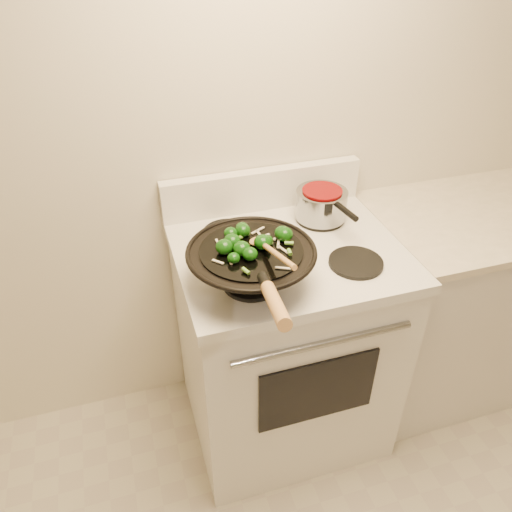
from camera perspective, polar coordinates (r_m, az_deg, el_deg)
name	(u,v)px	position (r m, az deg, el deg)	size (l,w,h in m)	color
stove	(284,341)	(2.02, 3.25, -9.70)	(0.78, 0.67, 1.08)	white
counter_unit	(458,300)	(2.40, 22.11, -4.68)	(0.86, 0.62, 0.91)	silver
wok	(252,265)	(1.51, -0.51, -0.98)	(0.40, 0.65, 0.25)	black
stirfry	(250,241)	(1.49, -0.71, 1.73)	(0.26, 0.25, 0.05)	#0C3808
wooden_spoon	(268,248)	(1.44, 1.42, 0.91)	(0.07, 0.28, 0.09)	#B28146
saucepan	(322,204)	(1.87, 7.50, 5.95)	(0.19, 0.30, 0.11)	gray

